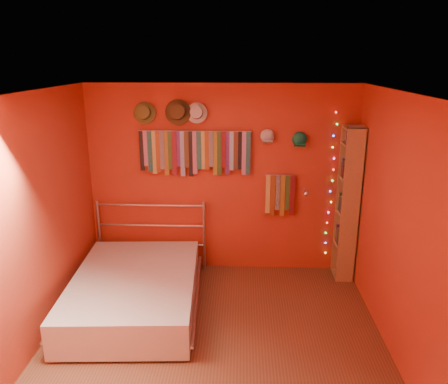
# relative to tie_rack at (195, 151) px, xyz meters

# --- Properties ---
(ground) EXTENTS (3.50, 3.50, 0.00)m
(ground) POSITION_rel_tie_rack_xyz_m (0.34, -1.68, -1.65)
(ground) COLOR brown
(ground) RESTS_ON ground
(back_wall) EXTENTS (3.50, 0.02, 2.50)m
(back_wall) POSITION_rel_tie_rack_xyz_m (0.34, 0.07, -0.40)
(back_wall) COLOR #AB351B
(back_wall) RESTS_ON ground
(right_wall) EXTENTS (0.02, 3.50, 2.50)m
(right_wall) POSITION_rel_tie_rack_xyz_m (2.09, -1.68, -0.40)
(right_wall) COLOR #AB351B
(right_wall) RESTS_ON ground
(left_wall) EXTENTS (0.02, 3.50, 2.50)m
(left_wall) POSITION_rel_tie_rack_xyz_m (-1.41, -1.68, -0.40)
(left_wall) COLOR #AB351B
(left_wall) RESTS_ON ground
(ceiling) EXTENTS (3.50, 3.50, 0.02)m
(ceiling) POSITION_rel_tie_rack_xyz_m (0.34, -1.68, 0.85)
(ceiling) COLOR white
(ceiling) RESTS_ON back_wall
(tie_rack) EXTENTS (1.45, 0.03, 0.59)m
(tie_rack) POSITION_rel_tie_rack_xyz_m (0.00, 0.00, 0.00)
(tie_rack) COLOR #B3B3B8
(tie_rack) RESTS_ON back_wall
(small_tie_rack) EXTENTS (0.40, 0.03, 0.56)m
(small_tie_rack) POSITION_rel_tie_rack_xyz_m (1.11, 0.00, -0.56)
(small_tie_rack) COLOR #B3B3B8
(small_tie_rack) RESTS_ON back_wall
(fedora_olive) EXTENTS (0.28, 0.15, 0.28)m
(fedora_olive) POSITION_rel_tie_rack_xyz_m (-0.62, -0.03, 0.49)
(fedora_olive) COLOR brown
(fedora_olive) RESTS_ON back_wall
(fedora_brown) EXTENTS (0.33, 0.18, 0.32)m
(fedora_brown) POSITION_rel_tie_rack_xyz_m (-0.20, -0.04, 0.50)
(fedora_brown) COLOR #4C371B
(fedora_brown) RESTS_ON back_wall
(fedora_white) EXTENTS (0.26, 0.14, 0.26)m
(fedora_white) POSITION_rel_tie_rack_xyz_m (0.03, -0.03, 0.49)
(fedora_white) COLOR beige
(fedora_white) RESTS_ON back_wall
(cap_white) EXTENTS (0.18, 0.22, 0.18)m
(cap_white) POSITION_rel_tie_rack_xyz_m (0.92, 0.01, 0.20)
(cap_white) COLOR silver
(cap_white) RESTS_ON back_wall
(cap_green) EXTENTS (0.18, 0.23, 0.18)m
(cap_green) POSITION_rel_tie_rack_xyz_m (1.33, 0.01, 0.16)
(cap_green) COLOR #1A7752
(cap_green) RESTS_ON back_wall
(fairy_lights) EXTENTS (0.06, 0.02, 1.92)m
(fairy_lights) POSITION_rel_tie_rack_xyz_m (1.77, 0.03, -0.45)
(fairy_lights) COLOR #FF3333
(fairy_lights) RESTS_ON back_wall
(reading_lamp) EXTENTS (0.07, 0.29, 0.09)m
(reading_lamp) POSITION_rel_tie_rack_xyz_m (1.42, -0.16, -0.49)
(reading_lamp) COLOR #B3B3B8
(reading_lamp) RESTS_ON back_wall
(bookshelf) EXTENTS (0.25, 0.34, 2.00)m
(bookshelf) POSITION_rel_tie_rack_xyz_m (2.00, -0.15, -0.63)
(bookshelf) COLOR #8F6340
(bookshelf) RESTS_ON ground
(bed) EXTENTS (1.58, 2.05, 0.97)m
(bed) POSITION_rel_tie_rack_xyz_m (-0.61, -1.05, -1.43)
(bed) COLOR #B3B3B8
(bed) RESTS_ON ground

